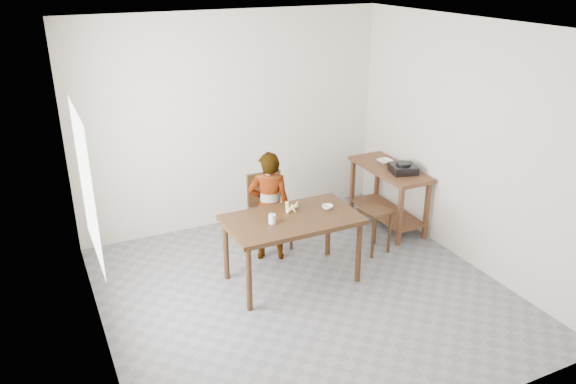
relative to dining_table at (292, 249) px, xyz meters
name	(u,v)px	position (x,y,z in m)	size (l,w,h in m)	color
floor	(304,295)	(0.00, -0.30, -0.40)	(4.00, 4.00, 0.04)	slate
ceiling	(308,24)	(0.00, -0.30, 2.35)	(4.00, 4.00, 0.04)	white
wall_back	(232,121)	(0.00, 1.72, 0.98)	(4.00, 0.04, 2.70)	silver
wall_front	(447,271)	(0.00, -2.32, 0.98)	(4.00, 0.04, 2.70)	silver
wall_left	(86,211)	(-2.02, -0.30, 0.98)	(0.04, 4.00, 2.70)	silver
wall_right	(469,145)	(2.02, -0.30, 0.98)	(0.04, 4.00, 2.70)	silver
window_pane	(86,185)	(-1.97, -0.10, 1.12)	(0.02, 1.10, 1.30)	white
dining_table	(292,249)	(0.00, 0.00, 0.00)	(1.40, 0.80, 0.75)	#3B2311
prep_counter	(388,196)	(1.72, 0.70, 0.03)	(0.50, 1.20, 0.80)	#55311C
child	(269,206)	(-0.02, 0.56, 0.28)	(0.48, 0.31, 1.30)	silver
dining_chair	(271,212)	(0.11, 0.81, 0.07)	(0.43, 0.43, 0.89)	#3B2311
stool	(374,230)	(1.16, 0.17, -0.10)	(0.31, 0.31, 0.54)	#3B2311
glass_tumbler	(272,219)	(-0.24, -0.03, 0.42)	(0.08, 0.08, 0.10)	silver
small_bowl	(327,207)	(0.44, 0.04, 0.39)	(0.12, 0.12, 0.04)	silver
banana	(292,208)	(0.08, 0.16, 0.41)	(0.19, 0.13, 0.07)	#E3BB4D
serving_bowl	(385,161)	(1.75, 0.86, 0.45)	(0.19, 0.19, 0.05)	silver
gas_burner	(403,169)	(1.76, 0.48, 0.47)	(0.30, 0.30, 0.10)	black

